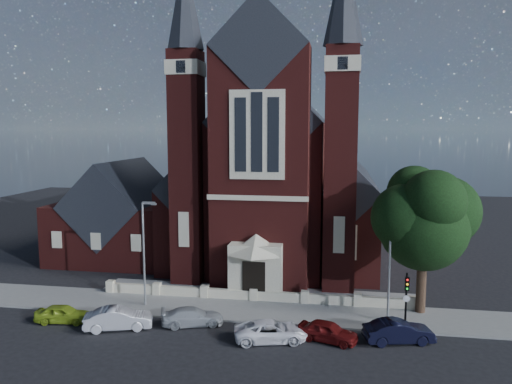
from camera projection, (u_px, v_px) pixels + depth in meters
The scene contains 16 objects.
ground at pixel (269, 271), 47.53m from camera, with size 120.00×120.00×0.00m, color black.
pavement_strip at pixel (249, 310), 37.25m from camera, with size 60.00×5.00×0.12m, color slate.
forecourt_paving at pixel (258, 293), 41.17m from camera, with size 26.00×3.00×0.14m, color slate.
forecourt_wall at pixel (254, 301), 39.21m from camera, with size 24.00×0.40×0.90m, color #B3A88E.
church at pixel (280, 178), 54.27m from camera, with size 20.01×34.90×29.20m.
parish_hall at pixel (123, 219), 52.60m from camera, with size 12.00×12.20×10.24m.
street_tree at pixel (426, 221), 35.48m from camera, with size 6.40×6.60×10.70m.
street_lamp_left at pixel (145, 248), 37.50m from camera, with size 1.16×0.22×8.09m.
street_lamp_right at pixel (391, 258), 34.52m from camera, with size 1.16×0.22×8.09m.
traffic_signal at pixel (406, 294), 33.08m from camera, with size 0.28×0.42×4.00m.
car_lime_van at pixel (63, 314), 34.84m from camera, with size 1.49×3.71×1.26m, color #84A320.
car_silver_a at pixel (118, 319), 33.66m from camera, with size 1.56×4.49×1.48m, color #A4A5AC.
car_silver_b at pixel (193, 317), 34.34m from camera, with size 1.72×4.24×1.23m, color #A2A6A9.
car_white_suv at pixel (271, 331), 31.79m from camera, with size 2.16×4.68×1.30m, color white.
car_dark_red at pixel (328, 331), 31.74m from camera, with size 1.55×3.85×1.31m, color #5A0F0F.
car_navy at pixel (399, 332), 31.53m from camera, with size 1.53×4.40×1.45m, color black.
Camera 1 is at (6.46, -30.77, 13.44)m, focal length 35.00 mm.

